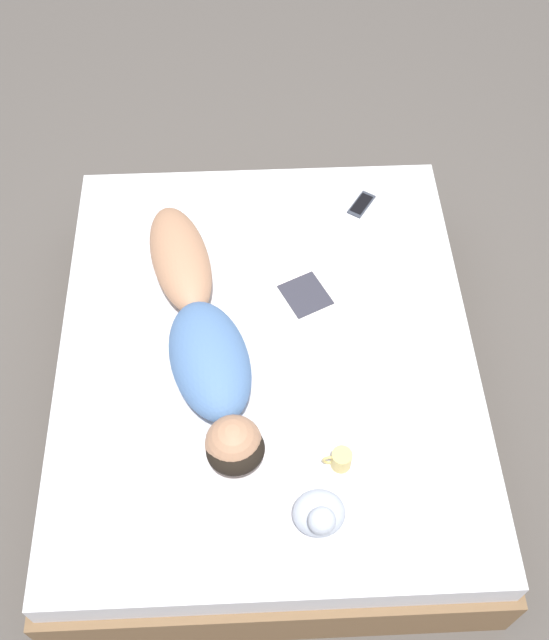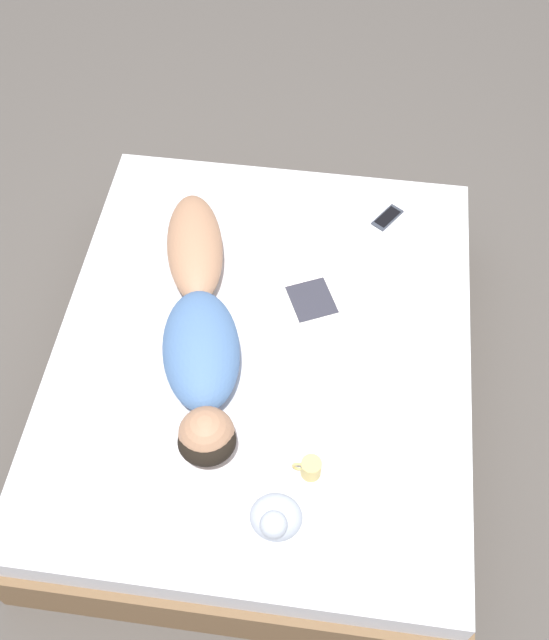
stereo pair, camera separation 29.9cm
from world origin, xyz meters
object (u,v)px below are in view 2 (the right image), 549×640
Objects in this scene: coffee_mug at (310,468)px; cell_phone at (387,217)px; person at (200,328)px; open_magazine at (340,293)px.

coffee_mug is 1.28m from cell_phone.
person reaches higher than cell_phone.
person is 0.62m from open_magazine.
person reaches higher than open_magazine.
open_magazine and cell_phone have the same top height.
open_magazine is 0.81m from coffee_mug.
coffee_mug is at bearing 120.40° from person.
cell_phone is (-0.71, -0.76, -0.09)m from person.
person is 0.70m from coffee_mug.
person reaches higher than coffee_mug.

